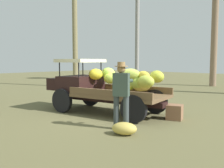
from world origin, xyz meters
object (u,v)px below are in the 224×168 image
Objects in this scene: wooden_crate at (175,112)px; loose_banana_bunch at (124,129)px; truck at (103,85)px; farmer at (121,91)px.

loose_banana_bunch is at bearing 87.16° from wooden_crate.
truck is 2.62× the size of farmer.
farmer reaches higher than loose_banana_bunch.
loose_banana_bunch is (-0.37, 0.32, -0.85)m from farmer.
truck is at bearing -35.17° from loose_banana_bunch.
wooden_crate is at bearing -175.03° from truck.
loose_banana_bunch is at bearing 135.34° from truck.
wooden_crate is (-2.45, -0.63, -0.70)m from truck.
farmer is 2.81× the size of loose_banana_bunch.
truck is 2.96m from loose_banana_bunch.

